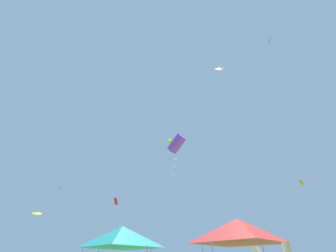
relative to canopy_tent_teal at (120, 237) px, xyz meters
The scene contains 10 objects.
canopy_tent_teal is the anchor object (origin of this frame).
canopy_tent_red 6.21m from the canopy_tent_teal, 18.38° to the right, with size 3.48×3.48×3.72m.
kite_red_box 16.74m from the canopy_tent_teal, 103.29° to the left, with size 0.56×0.33×0.86m.
kite_green_diamond 30.14m from the canopy_tent_teal, 27.31° to the left, with size 0.64×0.70×0.78m.
kite_yellow_delta 19.35m from the canopy_tent_teal, 130.12° to the left, with size 1.32×1.30×0.53m.
kite_red_diamond 16.23m from the canopy_tent_teal, 127.51° to the left, with size 0.64×0.66×1.53m.
kite_purple_box 5.88m from the canopy_tent_teal, 26.52° to the right, with size 1.12×1.03×2.52m.
kite_lime_box 22.45m from the canopy_tent_teal, 80.54° to the left, with size 0.84×1.43×1.18m.
kite_magenta_diamond 27.37m from the canopy_tent_teal, 49.87° to the left, with size 0.99×1.00×1.13m.
kite_orange_box 25.23m from the canopy_tent_teal, 38.54° to the left, with size 0.39×0.63×0.77m.
Camera 1 is at (-0.27, -5.00, 1.61)m, focal length 26.79 mm.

